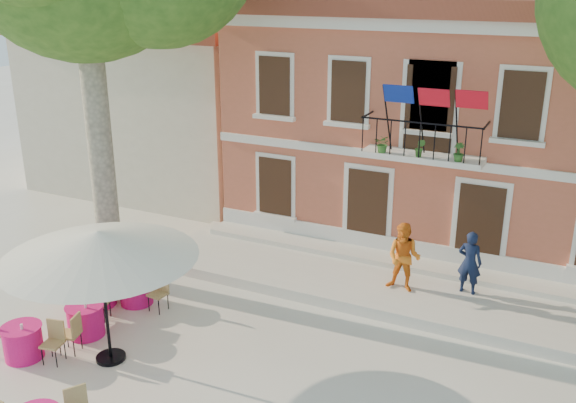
# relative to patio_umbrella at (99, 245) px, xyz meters

# --- Properties ---
(ground) EXTENTS (90.00, 90.00, 0.00)m
(ground) POSITION_rel_patio_umbrella_xyz_m (2.93, 1.48, -2.76)
(ground) COLOR beige
(ground) RESTS_ON ground
(main_building) EXTENTS (13.50, 9.59, 7.50)m
(main_building) POSITION_rel_patio_umbrella_xyz_m (4.93, 11.47, 1.02)
(main_building) COLOR #C25F46
(main_building) RESTS_ON ground
(neighbor_west) EXTENTS (9.40, 9.40, 6.40)m
(neighbor_west) POSITION_rel_patio_umbrella_xyz_m (-6.57, 12.48, 0.46)
(neighbor_west) COLOR beige
(neighbor_west) RESTS_ON ground
(terrace) EXTENTS (14.00, 3.40, 0.30)m
(terrace) POSITION_rel_patio_umbrella_xyz_m (4.93, 5.88, -2.61)
(terrace) COLOR silver
(terrace) RESTS_ON ground
(patio_umbrella) EXTENTS (4.13, 4.13, 3.07)m
(patio_umbrella) POSITION_rel_patio_umbrella_xyz_m (0.00, 0.00, 0.00)
(patio_umbrella) COLOR black
(patio_umbrella) RESTS_ON ground
(pedestrian_navy) EXTENTS (0.64, 0.45, 1.68)m
(pedestrian_navy) POSITION_rel_patio_umbrella_xyz_m (6.57, 6.10, -1.62)
(pedestrian_navy) COLOR #0F1832
(pedestrian_navy) RESTS_ON terrace
(pedestrian_orange) EXTENTS (0.92, 0.73, 1.84)m
(pedestrian_orange) POSITION_rel_patio_umbrella_xyz_m (5.02, 5.49, -1.54)
(pedestrian_orange) COLOR orange
(pedestrian_orange) RESTS_ON terrace
(cafe_table_0) EXTENTS (0.92, 1.96, 0.95)m
(cafe_table_0) POSITION_rel_patio_umbrella_xyz_m (-1.19, 0.56, -2.34)
(cafe_table_0) COLOR #E31574
(cafe_table_0) RESTS_ON ground
(cafe_table_2) EXTENTS (1.97, 0.90, 0.95)m
(cafe_table_2) POSITION_rel_patio_umbrella_xyz_m (-1.77, -0.78, -2.34)
(cafe_table_2) COLOR #E31574
(cafe_table_2) RESTS_ON ground
(cafe_table_3) EXTENTS (1.84, 1.76, 0.95)m
(cafe_table_3) POSITION_rel_patio_umbrella_xyz_m (-1.94, 1.86, -2.33)
(cafe_table_3) COLOR #E31574
(cafe_table_3) RESTS_ON ground
(cafe_table_4) EXTENTS (1.95, 0.90, 0.95)m
(cafe_table_4) POSITION_rel_patio_umbrella_xyz_m (-1.13, 2.34, -2.34)
(cafe_table_4) COLOR #E31574
(cafe_table_4) RESTS_ON ground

